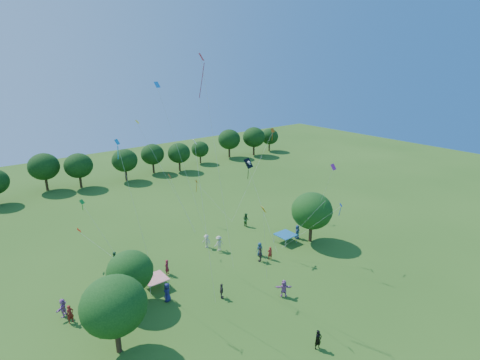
{
  "coord_description": "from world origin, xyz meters",
  "views": [
    {
      "loc": [
        -20.92,
        -12.32,
        21.78
      ],
      "look_at": [
        0.0,
        14.0,
        11.0
      ],
      "focal_mm": 28.0,
      "sensor_mm": 36.0,
      "label": 1
    }
  ],
  "objects_px": {
    "near_tree_north": "(130,271)",
    "man_in_black": "(318,340)",
    "tent_red_stripe": "(155,278)",
    "near_tree_east": "(312,211)",
    "pirate_kite": "(249,165)",
    "near_tree_west": "(114,306)",
    "tent_blue": "(286,235)",
    "red_high_kite": "(208,103)"
  },
  "relations": [
    {
      "from": "near_tree_north",
      "to": "man_in_black",
      "type": "relative_size",
      "value": 3.18
    },
    {
      "from": "tent_red_stripe",
      "to": "near_tree_east",
      "type": "bearing_deg",
      "value": -8.14
    },
    {
      "from": "man_in_black",
      "to": "pirate_kite",
      "type": "xyz_separation_m",
      "value": [
        6.34,
        16.21,
        9.69
      ]
    },
    {
      "from": "near_tree_west",
      "to": "tent_red_stripe",
      "type": "xyz_separation_m",
      "value": [
        6.16,
        6.17,
        -3.17
      ]
    },
    {
      "from": "tent_blue",
      "to": "red_high_kite",
      "type": "xyz_separation_m",
      "value": [
        -12.34,
        -1.84,
        17.22
      ]
    },
    {
      "from": "tent_red_stripe",
      "to": "man_in_black",
      "type": "height_order",
      "value": "man_in_black"
    },
    {
      "from": "near_tree_west",
      "to": "tent_blue",
      "type": "height_order",
      "value": "near_tree_west"
    },
    {
      "from": "tent_red_stripe",
      "to": "tent_blue",
      "type": "bearing_deg",
      "value": -3.77
    },
    {
      "from": "near_tree_north",
      "to": "near_tree_east",
      "type": "height_order",
      "value": "near_tree_east"
    },
    {
      "from": "near_tree_north",
      "to": "tent_blue",
      "type": "xyz_separation_m",
      "value": [
        20.04,
        -0.06,
        -2.39
      ]
    },
    {
      "from": "near_tree_east",
      "to": "near_tree_north",
      "type": "bearing_deg",
      "value": 175.55
    },
    {
      "from": "near_tree_west",
      "to": "red_high_kite",
      "type": "xyz_separation_m",
      "value": [
        11.04,
        3.2,
        14.05
      ]
    },
    {
      "from": "near_tree_west",
      "to": "tent_blue",
      "type": "bearing_deg",
      "value": 12.16
    },
    {
      "from": "red_high_kite",
      "to": "tent_red_stripe",
      "type": "bearing_deg",
      "value": 148.66
    },
    {
      "from": "tent_red_stripe",
      "to": "man_in_black",
      "type": "distance_m",
      "value": 16.87
    },
    {
      "from": "near_tree_west",
      "to": "tent_red_stripe",
      "type": "relative_size",
      "value": 2.94
    },
    {
      "from": "red_high_kite",
      "to": "tent_blue",
      "type": "bearing_deg",
      "value": 8.47
    },
    {
      "from": "pirate_kite",
      "to": "tent_red_stripe",
      "type": "bearing_deg",
      "value": -177.55
    },
    {
      "from": "near_tree_east",
      "to": "man_in_black",
      "type": "bearing_deg",
      "value": -136.79
    },
    {
      "from": "near_tree_east",
      "to": "near_tree_west",
      "type": "bearing_deg",
      "value": -172.73
    },
    {
      "from": "near_tree_north",
      "to": "tent_blue",
      "type": "distance_m",
      "value": 20.18
    },
    {
      "from": "pirate_kite",
      "to": "near_tree_west",
      "type": "bearing_deg",
      "value": -160.32
    },
    {
      "from": "near_tree_west",
      "to": "pirate_kite",
      "type": "height_order",
      "value": "pirate_kite"
    },
    {
      "from": "near_tree_west",
      "to": "man_in_black",
      "type": "bearing_deg",
      "value": -37.4
    },
    {
      "from": "near_tree_north",
      "to": "red_high_kite",
      "type": "relative_size",
      "value": 0.25
    },
    {
      "from": "near_tree_east",
      "to": "man_in_black",
      "type": "height_order",
      "value": "near_tree_east"
    },
    {
      "from": "near_tree_east",
      "to": "man_in_black",
      "type": "distance_m",
      "value": 19.01
    },
    {
      "from": "near_tree_east",
      "to": "tent_red_stripe",
      "type": "xyz_separation_m",
      "value": [
        -19.91,
        2.85,
        -3.09
      ]
    },
    {
      "from": "near_tree_west",
      "to": "pirate_kite",
      "type": "bearing_deg",
      "value": 19.68
    },
    {
      "from": "tent_blue",
      "to": "near_tree_west",
      "type": "bearing_deg",
      "value": -167.84
    },
    {
      "from": "pirate_kite",
      "to": "near_tree_north",
      "type": "bearing_deg",
      "value": -174.02
    },
    {
      "from": "red_high_kite",
      "to": "near_tree_east",
      "type": "bearing_deg",
      "value": 0.47
    },
    {
      "from": "tent_red_stripe",
      "to": "pirate_kite",
      "type": "height_order",
      "value": "pirate_kite"
    },
    {
      "from": "man_in_black",
      "to": "near_tree_west",
      "type": "bearing_deg",
      "value": 156.03
    },
    {
      "from": "near_tree_west",
      "to": "tent_blue",
      "type": "xyz_separation_m",
      "value": [
        23.38,
        5.04,
        -3.17
      ]
    },
    {
      "from": "near_tree_north",
      "to": "tent_red_stripe",
      "type": "bearing_deg",
      "value": 20.92
    },
    {
      "from": "tent_red_stripe",
      "to": "red_high_kite",
      "type": "bearing_deg",
      "value": -31.34
    },
    {
      "from": "near_tree_east",
      "to": "red_high_kite",
      "type": "height_order",
      "value": "red_high_kite"
    },
    {
      "from": "near_tree_east",
      "to": "pirate_kite",
      "type": "height_order",
      "value": "pirate_kite"
    },
    {
      "from": "tent_red_stripe",
      "to": "red_high_kite",
      "type": "relative_size",
      "value": 0.1
    },
    {
      "from": "near_tree_north",
      "to": "near_tree_east",
      "type": "distance_m",
      "value": 22.81
    },
    {
      "from": "man_in_black",
      "to": "pirate_kite",
      "type": "relative_size",
      "value": 0.17
    }
  ]
}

